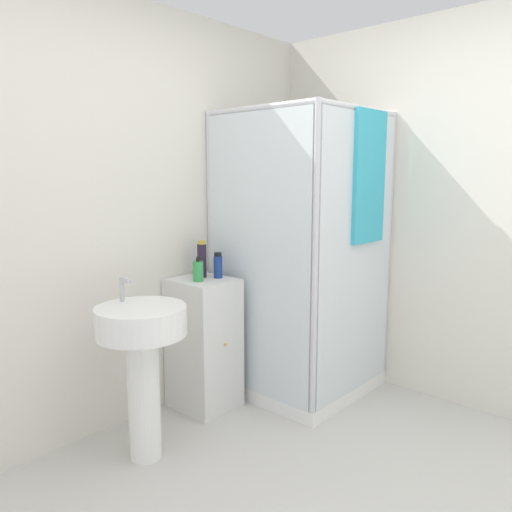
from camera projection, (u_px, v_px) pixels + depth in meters
wall_back at (104, 219)px, 2.84m from camera, size 6.40×0.06×2.50m
shower_enclosure at (305, 318)px, 3.43m from camera, size 0.91×0.94×1.92m
vanity_cabinet at (204, 343)px, 3.22m from camera, size 0.35×0.41×0.85m
sink at (142, 350)px, 2.59m from camera, size 0.47×0.47×0.96m
soap_dispenser at (198, 271)px, 3.08m from camera, size 0.07×0.07×0.16m
shampoo_bottle_tall_black at (202, 259)px, 3.20m from camera, size 0.06×0.06×0.24m
shampoo_bottle_blue at (218, 266)px, 3.18m from camera, size 0.06×0.06×0.16m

